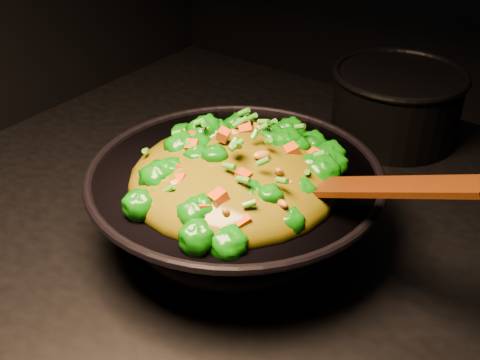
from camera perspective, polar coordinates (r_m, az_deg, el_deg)
The scene contains 4 objects.
wok at distance 0.77m, azimuth -0.44°, elevation -2.53°, with size 0.36×0.36×0.10m, color black, non-canonical shape.
stir_fry at distance 0.70m, azimuth -0.58°, elevation 2.68°, with size 0.25×0.25×0.09m, color #0C6207, non-canonical shape.
spatula at distance 0.65m, azimuth 11.47°, elevation -0.65°, with size 0.26×0.04×0.01m, color #351204.
back_pot at distance 1.04m, azimuth 14.57°, elevation 6.96°, with size 0.21×0.21×0.12m, color black.
Camera 1 is at (0.28, -0.56, 1.39)m, focal length 45.00 mm.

